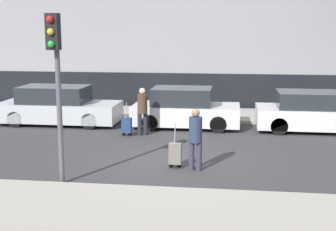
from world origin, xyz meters
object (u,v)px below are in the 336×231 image
Objects in this scene: parked_car_1 at (185,109)px; trolley_right at (175,154)px; parked_car_2 at (311,112)px; trolley_left at (127,125)px; traffic_light at (56,65)px; parked_car_0 at (58,107)px; pedestrian_right at (195,136)px; pedestrian_left at (142,109)px.

trolley_right is (0.27, -5.29, -0.29)m from parked_car_1.
trolley_right is at bearing -128.90° from parked_car_2.
traffic_light is at bearing -94.46° from trolley_left.
traffic_light is at bearing -107.70° from parked_car_1.
parked_car_2 reaches higher than trolley_right.
traffic_light is at bearing -134.09° from parked_car_2.
parked_car_2 is 9.98m from traffic_light.
parked_car_0 is 1.17× the size of parked_car_2.
parked_car_1 is 5.48m from pedestrian_right.
parked_car_1 is 2.44× the size of pedestrian_right.
pedestrian_right is (2.63, -3.67, 0.54)m from trolley_left.
traffic_light reaches higher than trolley_left.
pedestrian_right is 0.41× the size of traffic_light.
parked_car_2 is at bearing -5.49° from pedestrian_left.
traffic_light is (-2.51, -1.70, 2.42)m from trolley_right.
parked_car_2 is 6.62m from trolley_left.
parked_car_2 is 6.82m from trolley_right.
pedestrian_right is 1.34× the size of trolley_right.
pedestrian_left is (3.59, -1.49, 0.25)m from parked_car_0.
parked_car_1 is 7.65m from traffic_light.
pedestrian_left reaches higher than parked_car_2.
pedestrian_left is at bearing -130.08° from parked_car_1.
pedestrian_right is at bearing -54.30° from trolley_left.
parked_car_2 is at bearing 15.38° from trolley_left.
parked_car_1 is 2.05m from pedestrian_left.
trolley_left is at bearing -179.94° from pedestrian_left.
pedestrian_right is (0.81, -5.41, 0.23)m from parked_car_1.
trolley_right is 3.88m from traffic_light.
traffic_light reaches higher than trolley_right.
parked_car_2 reaches higher than trolley_left.
parked_car_1 is at bearing 43.77° from trolley_left.
parked_car_1 reaches higher than trolley_left.
trolley_right reaches higher than trolley_left.
traffic_light is (-3.04, -1.58, 1.89)m from pedestrian_right.
parked_car_1 is at bearing 0.72° from parked_car_0.
parked_car_1 is (4.90, 0.06, 0.00)m from parked_car_0.
parked_car_0 is 2.85× the size of pedestrian_right.
traffic_light is (-0.41, -5.25, 2.44)m from trolley_left.
parked_car_0 is 1.17× the size of traffic_light.
pedestrian_right is at bearing -124.61° from parked_car_2.
pedestrian_left is at bearing 112.93° from trolley_right.
traffic_light reaches higher than pedestrian_left.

